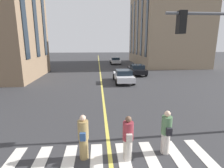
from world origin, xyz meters
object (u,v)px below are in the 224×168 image
Objects in this scene: car_silver_parked_b at (115,60)px; car_white_far at (123,76)px; pedestrian_companion at (166,132)px; pedestrian_far at (128,138)px; pedestrian_near at (83,137)px; car_black_trailing at (137,69)px.

car_white_far is (-17.38, 0.90, 0.00)m from car_silver_parked_b.
car_silver_parked_b is 1.00× the size of car_white_far.
pedestrian_companion is 1.52m from pedestrian_far.
pedestrian_companion is at bearing 178.87° from car_white_far.
car_silver_parked_b is at bearing -7.99° from pedestrian_near.
pedestrian_near is at bearing 165.35° from car_white_far.
pedestrian_near is at bearing 91.20° from pedestrian_companion.
pedestrian_far is (-17.48, 4.27, 0.14)m from car_black_trailing.
car_white_far is 13.05m from pedestrian_far.
pedestrian_near is (-12.73, 3.33, 0.14)m from car_white_far.
pedestrian_companion is 1.02× the size of pedestrian_far.
car_black_trailing is at bearing -9.16° from pedestrian_companion.
car_white_far is at bearing 177.05° from car_silver_parked_b.
car_silver_parked_b is 12.94m from car_black_trailing.
car_silver_parked_b and car_white_far have the same top height.
pedestrian_near is at bearing 172.01° from car_silver_parked_b.
car_silver_parked_b is 2.63× the size of pedestrian_far.
car_black_trailing is 17.43m from pedestrian_companion.
car_white_far is 12.67m from pedestrian_companion.
car_black_trailing is at bearing -18.71° from pedestrian_near.
pedestrian_companion reaches higher than pedestrian_far.
pedestrian_companion reaches higher than car_black_trailing.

